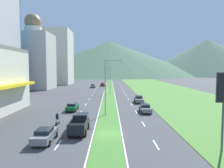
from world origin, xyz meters
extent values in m
plane|color=#424244|center=(0.00, 0.00, 0.00)|extent=(600.00, 600.00, 0.00)
cube|color=#477F33|center=(0.00, 60.00, 0.03)|extent=(3.20, 240.00, 0.06)
cube|color=#518438|center=(20.60, 60.00, 0.03)|extent=(24.00, 240.00, 0.06)
cube|color=silver|center=(-5.10, -3.74, 0.01)|extent=(0.16, 2.80, 0.01)
cube|color=silver|center=(-5.10, 4.39, 0.01)|extent=(0.16, 2.80, 0.01)
cube|color=silver|center=(-5.10, 12.52, 0.01)|extent=(0.16, 2.80, 0.01)
cube|color=silver|center=(-5.10, 20.65, 0.01)|extent=(0.16, 2.80, 0.01)
cube|color=silver|center=(-5.10, 28.79, 0.01)|extent=(0.16, 2.80, 0.01)
cube|color=silver|center=(-5.10, 36.92, 0.01)|extent=(0.16, 2.80, 0.01)
cube|color=silver|center=(-5.10, 45.05, 0.01)|extent=(0.16, 2.80, 0.01)
cube|color=silver|center=(-5.10, 53.18, 0.01)|extent=(0.16, 2.80, 0.01)
cube|color=silver|center=(-5.10, 61.31, 0.01)|extent=(0.16, 2.80, 0.01)
cube|color=silver|center=(-5.10, 69.44, 0.01)|extent=(0.16, 2.80, 0.01)
cube|color=silver|center=(-5.10, 77.57, 0.01)|extent=(0.16, 2.80, 0.01)
cube|color=silver|center=(-5.10, 85.70, 0.01)|extent=(0.16, 2.80, 0.01)
cube|color=silver|center=(-5.10, 93.83, 0.01)|extent=(0.16, 2.80, 0.01)
cube|color=silver|center=(5.10, -3.74, 0.01)|extent=(0.16, 2.80, 0.01)
cube|color=silver|center=(5.10, 4.39, 0.01)|extent=(0.16, 2.80, 0.01)
cube|color=silver|center=(5.10, 12.52, 0.01)|extent=(0.16, 2.80, 0.01)
cube|color=silver|center=(5.10, 20.65, 0.01)|extent=(0.16, 2.80, 0.01)
cube|color=silver|center=(5.10, 28.79, 0.01)|extent=(0.16, 2.80, 0.01)
cube|color=silver|center=(5.10, 36.92, 0.01)|extent=(0.16, 2.80, 0.01)
cube|color=silver|center=(5.10, 45.05, 0.01)|extent=(0.16, 2.80, 0.01)
cube|color=silver|center=(5.10, 53.18, 0.01)|extent=(0.16, 2.80, 0.01)
cube|color=silver|center=(5.10, 61.31, 0.01)|extent=(0.16, 2.80, 0.01)
cube|color=silver|center=(5.10, 69.44, 0.01)|extent=(0.16, 2.80, 0.01)
cube|color=silver|center=(5.10, 77.57, 0.01)|extent=(0.16, 2.80, 0.01)
cube|color=silver|center=(5.10, 85.70, 0.01)|extent=(0.16, 2.80, 0.01)
cube|color=silver|center=(5.10, 93.83, 0.01)|extent=(0.16, 2.80, 0.01)
cube|color=silver|center=(-1.75, 60.00, 0.01)|extent=(0.16, 240.00, 0.01)
cube|color=silver|center=(1.75, 60.00, 0.01)|extent=(0.16, 240.00, 0.01)
cube|color=#B7B2A8|center=(-29.93, 57.52, 10.89)|extent=(14.15, 14.15, 21.78)
cylinder|color=beige|center=(-29.93, 57.52, 23.06)|extent=(6.69, 6.69, 2.55)
sphere|color=olive|center=(-29.93, 57.52, 26.24)|extent=(6.37, 6.37, 6.37)
cube|color=beige|center=(-28.36, 82.74, 13.88)|extent=(16.73, 16.73, 27.76)
cone|color=#47664C|center=(-71.40, 285.61, 13.20)|extent=(152.96, 152.96, 26.41)
cone|color=#47664C|center=(-0.62, 238.25, 21.28)|extent=(223.65, 223.65, 42.56)
cone|color=#516B56|center=(120.51, 231.60, 22.29)|extent=(168.15, 168.15, 44.58)
cylinder|color=#99999E|center=(-0.50, 9.94, 4.74)|extent=(0.18, 0.18, 9.47)
cylinder|color=#99999E|center=(1.03, 9.87, 9.32)|extent=(3.06, 0.23, 0.10)
ellipsoid|color=silver|center=(2.56, 9.81, 9.12)|extent=(0.56, 0.28, 0.20)
cylinder|color=#99999E|center=(0.32, 38.30, 4.29)|extent=(0.18, 0.18, 8.58)
cylinder|color=#99999E|center=(-1.11, 38.39, 8.43)|extent=(2.86, 0.28, 0.10)
ellipsoid|color=silver|center=(-2.54, 38.48, 8.23)|extent=(0.56, 0.28, 0.20)
cylinder|color=#99999E|center=(-0.63, 66.65, 5.37)|extent=(0.18, 0.18, 10.74)
cylinder|color=#99999E|center=(0.56, 66.59, 10.59)|extent=(2.37, 0.23, 0.10)
ellipsoid|color=silver|center=(1.74, 66.53, 10.39)|extent=(0.56, 0.28, 0.20)
cylinder|color=#4C4C51|center=(11.05, -5.47, 2.40)|extent=(0.20, 0.20, 4.81)
cube|color=#0C5128|center=(-6.89, 14.13, 0.66)|extent=(1.77, 4.74, 0.68)
cube|color=black|center=(-6.89, 13.94, 1.22)|extent=(1.52, 2.09, 0.45)
cylinder|color=black|center=(-7.74, 15.60, 0.32)|extent=(0.22, 0.64, 0.64)
cylinder|color=black|center=(-6.04, 15.60, 0.32)|extent=(0.22, 0.64, 0.64)
cylinder|color=black|center=(-7.74, 12.66, 0.32)|extent=(0.22, 0.64, 0.64)
cylinder|color=black|center=(-6.04, 12.66, 0.32)|extent=(0.22, 0.64, 0.64)
cube|color=slate|center=(7.04, 23.04, 0.69)|extent=(1.72, 4.67, 0.74)
cube|color=black|center=(7.04, 23.22, 1.34)|extent=(1.48, 2.06, 0.54)
cylinder|color=black|center=(7.87, 21.59, 0.32)|extent=(0.22, 0.64, 0.64)
cylinder|color=black|center=(6.21, 21.59, 0.32)|extent=(0.22, 0.64, 0.64)
cylinder|color=black|center=(7.87, 24.49, 0.32)|extent=(0.22, 0.64, 0.64)
cylinder|color=black|center=(6.21, 24.49, 0.32)|extent=(0.22, 0.64, 0.64)
cube|color=slate|center=(6.71, 12.26, 0.65)|extent=(1.73, 4.30, 0.66)
cube|color=black|center=(6.71, 12.44, 1.22)|extent=(1.48, 1.89, 0.48)
cylinder|color=black|center=(7.54, 10.93, 0.32)|extent=(0.22, 0.64, 0.64)
cylinder|color=black|center=(5.88, 10.93, 0.32)|extent=(0.22, 0.64, 0.64)
cylinder|color=black|center=(7.54, 13.60, 0.32)|extent=(0.22, 0.64, 0.64)
cylinder|color=black|center=(5.88, 13.60, 0.32)|extent=(0.22, 0.64, 0.64)
cube|color=maroon|center=(-3.19, 70.00, 0.67)|extent=(1.83, 4.50, 0.69)
cube|color=black|center=(-3.19, 69.82, 1.22)|extent=(1.57, 1.98, 0.41)
cylinder|color=black|center=(-4.07, 71.40, 0.32)|extent=(0.22, 0.64, 0.64)
cylinder|color=black|center=(-2.32, 71.40, 0.32)|extent=(0.22, 0.64, 0.64)
cylinder|color=black|center=(-4.07, 68.61, 0.32)|extent=(0.22, 0.64, 0.64)
cylinder|color=black|center=(-2.32, 68.61, 0.32)|extent=(0.22, 0.64, 0.64)
cube|color=slate|center=(-6.78, -2.69, 0.69)|extent=(1.79, 4.48, 0.73)
cube|color=black|center=(-6.78, -2.86, 1.26)|extent=(1.54, 1.97, 0.42)
cylinder|color=black|center=(-7.63, -1.30, 0.32)|extent=(0.22, 0.64, 0.64)
cylinder|color=black|center=(-5.92, -1.30, 0.32)|extent=(0.22, 0.64, 0.64)
cylinder|color=black|center=(-7.63, -4.08, 0.32)|extent=(0.22, 0.64, 0.64)
cylinder|color=black|center=(-5.92, -4.08, 0.32)|extent=(0.22, 0.64, 0.64)
cube|color=slate|center=(-7.00, 62.22, 0.65)|extent=(1.71, 4.15, 0.65)
cube|color=black|center=(-7.00, 62.05, 1.19)|extent=(1.47, 1.82, 0.43)
cylinder|color=black|center=(-7.82, 63.50, 0.32)|extent=(0.22, 0.64, 0.64)
cylinder|color=black|center=(-6.18, 63.50, 0.32)|extent=(0.22, 0.64, 0.64)
cylinder|color=black|center=(-7.82, 60.93, 0.32)|extent=(0.22, 0.64, 0.64)
cylinder|color=black|center=(-6.18, 60.93, 0.32)|extent=(0.22, 0.64, 0.64)
cube|color=black|center=(-3.55, 0.57, 0.80)|extent=(2.00, 5.40, 0.80)
cube|color=black|center=(-3.55, 2.17, 1.60)|extent=(1.84, 2.00, 0.80)
cube|color=black|center=(-4.49, -0.53, 1.42)|extent=(0.10, 3.20, 0.44)
cube|color=black|center=(-2.61, -0.53, 1.42)|extent=(0.10, 3.20, 0.44)
cube|color=black|center=(-3.55, -2.08, 1.42)|extent=(1.84, 0.10, 0.44)
cylinder|color=black|center=(-4.51, 2.19, 0.40)|extent=(0.26, 0.80, 0.80)
cylinder|color=black|center=(-2.59, 2.19, 0.40)|extent=(0.26, 0.80, 0.80)
cylinder|color=black|center=(-4.51, -1.05, 0.40)|extent=(0.26, 0.80, 0.80)
cylinder|color=black|center=(-2.59, -1.05, 0.40)|extent=(0.26, 0.80, 0.80)
cylinder|color=black|center=(-7.10, 4.62, 0.30)|extent=(0.10, 0.60, 0.60)
cylinder|color=black|center=(-7.10, 3.22, 0.30)|extent=(0.12, 0.60, 0.60)
cube|color=slate|center=(-7.10, 3.92, 0.47)|extent=(0.20, 1.12, 0.25)
ellipsoid|color=slate|center=(-7.10, 4.12, 0.83)|extent=(0.24, 0.44, 0.24)
cube|color=black|center=(-7.10, 3.82, 1.20)|extent=(0.36, 0.28, 0.70)
sphere|color=blue|center=(-7.10, 3.87, 1.67)|extent=(0.26, 0.26, 0.26)
camera|label=1|loc=(0.31, -24.61, 7.91)|focal=32.95mm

